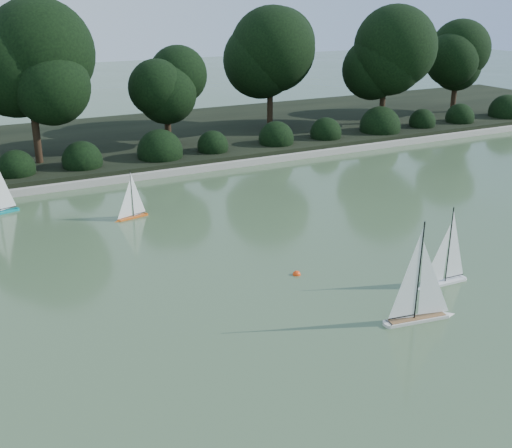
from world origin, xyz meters
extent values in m
plane|color=#3A5533|center=(0.00, 0.00, 0.00)|extent=(80.00, 80.00, 0.00)
cube|color=gray|center=(0.00, 9.00, 0.09)|extent=(40.00, 0.35, 0.18)
cube|color=black|center=(0.00, 13.00, 0.15)|extent=(40.00, 8.00, 0.30)
cylinder|color=black|center=(-3.00, 10.90, 0.83)|extent=(0.20, 0.20, 1.66)
sphere|color=black|center=(-3.00, 10.90, 2.85)|extent=(2.66, 2.66, 2.66)
cylinder|color=black|center=(1.00, 11.40, 0.63)|extent=(0.20, 0.20, 1.26)
sphere|color=black|center=(1.00, 11.40, 2.21)|extent=(2.10, 2.10, 2.10)
cylinder|color=black|center=(5.00, 12.10, 0.86)|extent=(0.20, 0.20, 1.73)
sphere|color=black|center=(5.00, 12.10, 2.99)|extent=(2.80, 2.80, 2.80)
cylinder|color=black|center=(9.00, 11.00, 0.74)|extent=(0.20, 0.20, 1.48)
sphere|color=black|center=(9.00, 11.00, 2.61)|extent=(2.52, 2.52, 2.52)
cylinder|color=black|center=(13.00, 11.60, 0.70)|extent=(0.20, 0.20, 1.40)
sphere|color=black|center=(13.00, 11.60, 2.41)|extent=(2.24, 2.24, 2.24)
sphere|color=black|center=(-4.00, 9.90, 0.45)|extent=(1.10, 1.10, 1.10)
sphere|color=black|center=(-2.00, 9.90, 0.45)|extent=(1.10, 1.10, 1.10)
sphere|color=black|center=(0.00, 9.90, 0.45)|extent=(1.10, 1.10, 1.10)
sphere|color=black|center=(2.00, 9.90, 0.45)|extent=(1.10, 1.10, 1.10)
sphere|color=black|center=(4.00, 9.90, 0.45)|extent=(1.10, 1.10, 1.10)
sphere|color=black|center=(6.00, 9.90, 0.45)|extent=(1.10, 1.10, 1.10)
sphere|color=black|center=(8.00, 9.90, 0.45)|extent=(1.10, 1.10, 1.10)
sphere|color=black|center=(10.00, 9.90, 0.45)|extent=(1.10, 1.10, 1.10)
sphere|color=black|center=(12.00, 9.90, 0.45)|extent=(1.10, 1.10, 1.10)
sphere|color=black|center=(14.00, 9.90, 0.45)|extent=(1.10, 1.10, 1.10)
cube|color=silver|center=(1.88, 0.13, 0.04)|extent=(0.88, 0.21, 0.09)
cone|color=silver|center=(1.37, 0.15, 0.04)|extent=(0.18, 0.18, 0.18)
cylinder|color=silver|center=(2.31, 0.12, 0.04)|extent=(0.11, 0.11, 0.09)
cylinder|color=black|center=(1.92, 0.13, 0.77)|extent=(0.02, 0.02, 1.36)
cylinder|color=black|center=(2.11, 0.12, 0.14)|extent=(0.40, 0.03, 0.01)
cube|color=beige|center=(0.58, -0.69, 0.05)|extent=(1.05, 0.36, 0.10)
cone|color=beige|center=(1.17, -0.78, 0.05)|extent=(0.23, 0.23, 0.21)
cylinder|color=beige|center=(0.07, -0.61, 0.05)|extent=(0.14, 0.14, 0.10)
cube|color=olive|center=(0.58, -0.69, 0.11)|extent=(0.96, 0.29, 0.01)
cylinder|color=black|center=(0.53, -0.68, 0.90)|extent=(0.02, 0.02, 1.59)
cylinder|color=black|center=(0.30, -0.65, 0.16)|extent=(0.47, 0.09, 0.02)
cube|color=#D45615|center=(-1.87, 5.99, 0.03)|extent=(0.70, 0.28, 0.07)
cone|color=#D45615|center=(-2.26, 5.90, 0.03)|extent=(0.16, 0.16, 0.14)
cylinder|color=#D45615|center=(-1.54, 6.06, 0.03)|extent=(0.10, 0.10, 0.07)
cylinder|color=black|center=(-1.84, 6.00, 0.60)|extent=(0.02, 0.02, 1.06)
cylinder|color=black|center=(-1.69, 6.03, 0.11)|extent=(0.31, 0.08, 0.01)
cylinder|color=#0B8486|center=(-4.09, 7.79, 0.04)|extent=(0.13, 0.13, 0.09)
cylinder|color=black|center=(-4.29, 7.74, 0.14)|extent=(0.39, 0.12, 0.01)
sphere|color=#F93E0D|center=(-0.19, 1.64, 0.00)|extent=(0.15, 0.15, 0.15)
camera|label=1|loc=(-5.71, -7.34, 4.79)|focal=45.00mm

